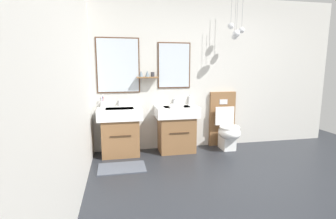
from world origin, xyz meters
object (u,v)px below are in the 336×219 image
toilet (226,127)px  soap_dispenser (190,100)px  toothbrush_cup (102,104)px  folded_hand_towel (176,106)px  vanity_sink_right (176,127)px  vanity_sink_left (120,130)px

toilet → soap_dispenser: size_ratio=5.75×
toothbrush_cup → folded_hand_towel: (1.19, -0.31, -0.04)m
vanity_sink_right → soap_dispenser: bearing=31.0°
vanity_sink_left → vanity_sink_right: (0.95, 0.00, 0.00)m
toilet → toothbrush_cup: (-2.14, 0.16, 0.47)m
vanity_sink_left → folded_hand_towel: (0.91, -0.14, 0.39)m
toothbrush_cup → folded_hand_towel: bearing=-14.4°
vanity_sink_right → folded_hand_towel: bearing=-105.7°
vanity_sink_right → folded_hand_towel: size_ratio=3.58×
vanity_sink_left → toilet: (1.86, 0.00, -0.04)m
vanity_sink_right → folded_hand_towel: (-0.04, -0.14, 0.39)m
vanity_sink_left → toothbrush_cup: size_ratio=3.77×
soap_dispenser → folded_hand_towel: bearing=-136.2°
toilet → soap_dispenser: (-0.62, 0.17, 0.48)m
vanity_sink_right → toothbrush_cup: 1.31m
vanity_sink_left → folded_hand_towel: size_ratio=3.58×
vanity_sink_right → toilet: 0.91m
vanity_sink_left → toothbrush_cup: toothbrush_cup is taller
vanity_sink_left → soap_dispenser: (1.24, 0.17, 0.44)m
vanity_sink_left → vanity_sink_right: bearing=0.0°
toilet → toothbrush_cup: bearing=175.7°
toilet → folded_hand_towel: (-0.95, -0.14, 0.43)m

